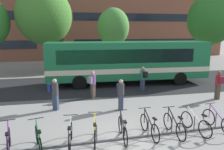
{
  "coord_description": "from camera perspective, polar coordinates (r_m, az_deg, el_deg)",
  "views": [
    {
      "loc": [
        -1.9,
        -6.83,
        4.01
      ],
      "look_at": [
        0.41,
        4.32,
        1.7
      ],
      "focal_mm": 35.07,
      "sensor_mm": 36.0,
      "label": 1
    }
  ],
  "objects": [
    {
      "name": "ground",
      "position": [
        8.14,
        3.51,
        -18.08
      ],
      "size": [
        200.0,
        200.0,
        0.0
      ],
      "primitive_type": "plane",
      "color": "gray"
    },
    {
      "name": "city_bus",
      "position": [
        16.72,
        4.4,
        3.74
      ],
      "size": [
        12.12,
        3.05,
        3.2
      ],
      "rotation": [
        0.0,
        0.0,
        -0.04
      ],
      "color": "#196B3D",
      "rests_on": "ground"
    },
    {
      "name": "parked_bicycle_yellow_3",
      "position": [
        8.23,
        -4.45,
        -14.73
      ],
      "size": [
        0.52,
        1.71,
        0.99
      ],
      "rotation": [
        0.0,
        0.0,
        1.43
      ],
      "color": "black",
      "rests_on": "ground"
    },
    {
      "name": "street_tree_1",
      "position": [
        26.87,
        24.45,
        13.12
      ],
      "size": [
        5.08,
        5.08,
        8.03
      ],
      "color": "brown",
      "rests_on": "ground"
    },
    {
      "name": "parked_bicycle_purple_8",
      "position": [
        10.13,
        25.92,
        -10.72
      ],
      "size": [
        0.52,
        1.71,
        0.99
      ],
      "rotation": [
        0.0,
        0.0,
        1.72
      ],
      "color": "black",
      "rests_on": "ground"
    },
    {
      "name": "parked_bicycle_silver_2",
      "position": [
        8.08,
        -10.8,
        -15.41
      ],
      "size": [
        0.52,
        1.72,
        0.99
      ],
      "rotation": [
        0.0,
        0.0,
        1.5
      ],
      "color": "black",
      "rests_on": "ground"
    },
    {
      "name": "building_right_wing",
      "position": [
        40.64,
        6.39,
        18.93
      ],
      "size": [
        25.5,
        12.62,
        18.7
      ],
      "color": "brown",
      "rests_on": "ground"
    },
    {
      "name": "bike_rack",
      "position": [
        8.53,
        2.91,
        -15.91
      ],
      "size": [
        8.99,
        0.37,
        0.7
      ],
      "rotation": [
        0.0,
        0.0,
        0.03
      ],
      "color": "#47474C",
      "rests_on": "ground"
    },
    {
      "name": "commuter_maroon_pack_0",
      "position": [
        14.33,
        26.04,
        -1.92
      ],
      "size": [
        0.38,
        0.55,
        1.7
      ],
      "rotation": [
        0.0,
        0.0,
        1.46
      ],
      "color": "#47382D",
      "rests_on": "ground"
    },
    {
      "name": "commuter_black_pack_4",
      "position": [
        14.76,
        8.08,
        -0.59
      ],
      "size": [
        0.48,
        0.6,
        1.67
      ],
      "rotation": [
        0.0,
        0.0,
        1.95
      ],
      "color": "#2D3851",
      "rests_on": "ground"
    },
    {
      "name": "commuter_navy_pack_1",
      "position": [
        11.54,
        -14.77,
        -4.35
      ],
      "size": [
        0.6,
        0.51,
        1.64
      ],
      "rotation": [
        0.0,
        0.0,
        5.8
      ],
      "color": "#2D3851",
      "rests_on": "ground"
    },
    {
      "name": "street_tree_0",
      "position": [
        21.96,
        -17.29,
        14.48
      ],
      "size": [
        5.14,
        5.14,
        8.05
      ],
      "color": "brown",
      "rests_on": "ground"
    },
    {
      "name": "street_tree_3",
      "position": [
        25.17,
        0.32,
        12.36
      ],
      "size": [
        3.58,
        3.58,
        6.55
      ],
      "color": "brown",
      "rests_on": "ground"
    },
    {
      "name": "parked_bicycle_black_4",
      "position": [
        8.41,
        2.82,
        -14.09
      ],
      "size": [
        0.52,
        1.72,
        0.99
      ],
      "rotation": [
        0.0,
        0.0,
        1.51
      ],
      "color": "black",
      "rests_on": "ground"
    },
    {
      "name": "commuter_navy_pack_3",
      "position": [
        11.21,
        2.27,
        -4.52
      ],
      "size": [
        0.35,
        0.53,
        1.61
      ],
      "rotation": [
        0.0,
        0.0,
        4.75
      ],
      "color": "#2D3851",
      "rests_on": "ground"
    },
    {
      "name": "bus_lane_asphalt",
      "position": [
        16.52,
        -4.76,
        -2.62
      ],
      "size": [
        80.0,
        7.2,
        0.01
      ],
      "primitive_type": "cube",
      "color": "#232326",
      "rests_on": "ground"
    },
    {
      "name": "parked_bicycle_purple_0",
      "position": [
        8.3,
        -25.34,
        -15.63
      ],
      "size": [
        0.55,
        1.7,
        0.99
      ],
      "rotation": [
        0.0,
        0.0,
        1.77
      ],
      "color": "black",
      "rests_on": "ground"
    },
    {
      "name": "parked_bicycle_black_6",
      "position": [
        9.06,
        15.85,
        -12.6
      ],
      "size": [
        0.52,
        1.72,
        0.99
      ],
      "rotation": [
        0.0,
        0.0,
        1.6
      ],
      "color": "black",
      "rests_on": "ground"
    },
    {
      "name": "parked_bicycle_black_5",
      "position": [
        8.76,
        9.72,
        -13.18
      ],
      "size": [
        0.52,
        1.72,
        0.99
      ],
      "rotation": [
        0.0,
        0.0,
        1.63
      ],
      "color": "black",
      "rests_on": "ground"
    },
    {
      "name": "commuter_grey_pack_5",
      "position": [
        13.22,
        -5.11,
        -2.02
      ],
      "size": [
        0.59,
        0.58,
        1.63
      ],
      "rotation": [
        0.0,
        0.0,
        0.74
      ],
      "color": "#47382D",
      "rests_on": "ground"
    },
    {
      "name": "parked_bicycle_green_1",
      "position": [
        8.08,
        -18.57,
        -15.86
      ],
      "size": [
        0.59,
        1.69,
        0.99
      ],
      "rotation": [
        0.0,
        0.0,
        1.81
      ],
      "color": "black",
      "rests_on": "ground"
    },
    {
      "name": "building_centre_block",
      "position": [
        48.79,
        -11.42,
        12.49
      ],
      "size": [
        16.72,
        11.25,
        10.17
      ],
      "color": "tan",
      "rests_on": "ground"
    },
    {
      "name": "parked_bicycle_white_7",
      "position": [
        9.52,
        20.95,
        -11.73
      ],
      "size": [
        0.52,
        1.7,
        0.99
      ],
      "rotation": [
        0.0,
        0.0,
        1.75
      ],
      "color": "black",
      "rests_on": "ground"
    }
  ]
}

